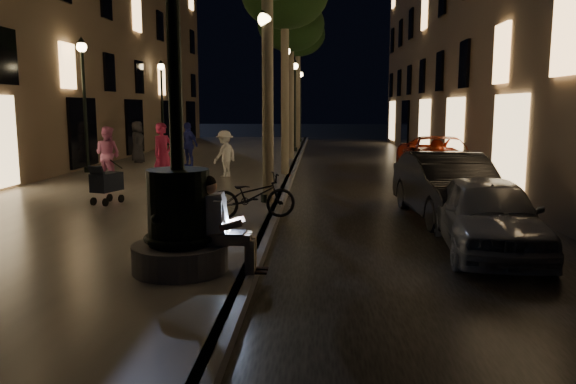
# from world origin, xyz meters

# --- Properties ---
(ground) EXTENTS (120.00, 120.00, 0.00)m
(ground) POSITION_xyz_m (0.00, 15.00, 0.00)
(ground) COLOR black
(ground) RESTS_ON ground
(cobble_lane) EXTENTS (6.00, 45.00, 0.02)m
(cobble_lane) POSITION_xyz_m (3.00, 15.00, 0.01)
(cobble_lane) COLOR black
(cobble_lane) RESTS_ON ground
(promenade) EXTENTS (8.00, 45.00, 0.20)m
(promenade) POSITION_xyz_m (-4.00, 15.00, 0.10)
(promenade) COLOR #625D56
(promenade) RESTS_ON ground
(curb_strip) EXTENTS (0.25, 45.00, 0.20)m
(curb_strip) POSITION_xyz_m (0.00, 15.00, 0.10)
(curb_strip) COLOR #59595B
(curb_strip) RESTS_ON ground
(fountain_lamppost) EXTENTS (1.40, 1.40, 5.21)m
(fountain_lamppost) POSITION_xyz_m (-1.00, 2.00, 1.21)
(fountain_lamppost) COLOR #59595B
(fountain_lamppost) RESTS_ON promenade
(seated_man_laptop) EXTENTS (1.04, 0.35, 1.41)m
(seated_man_laptop) POSITION_xyz_m (-0.39, 2.00, 0.94)
(seated_man_laptop) COLOR tan
(seated_man_laptop) RESTS_ON promenade
(tree_third) EXTENTS (3.00, 3.00, 7.20)m
(tree_third) POSITION_xyz_m (-0.30, 20.00, 6.14)
(tree_third) COLOR #6B604C
(tree_third) RESTS_ON promenade
(tree_far) EXTENTS (3.00, 3.00, 7.50)m
(tree_far) POSITION_xyz_m (-0.22, 26.00, 6.43)
(tree_far) COLOR #6B604C
(tree_far) RESTS_ON promenade
(lamp_curb_a) EXTENTS (0.36, 0.36, 4.81)m
(lamp_curb_a) POSITION_xyz_m (-0.30, 8.00, 3.24)
(lamp_curb_a) COLOR black
(lamp_curb_a) RESTS_ON promenade
(lamp_curb_b) EXTENTS (0.36, 0.36, 4.81)m
(lamp_curb_b) POSITION_xyz_m (-0.30, 16.00, 3.24)
(lamp_curb_b) COLOR black
(lamp_curb_b) RESTS_ON promenade
(lamp_curb_c) EXTENTS (0.36, 0.36, 4.81)m
(lamp_curb_c) POSITION_xyz_m (-0.30, 24.00, 3.24)
(lamp_curb_c) COLOR black
(lamp_curb_c) RESTS_ON promenade
(lamp_curb_d) EXTENTS (0.36, 0.36, 4.81)m
(lamp_curb_d) POSITION_xyz_m (-0.30, 32.00, 3.24)
(lamp_curb_d) COLOR black
(lamp_curb_d) RESTS_ON promenade
(lamp_left_b) EXTENTS (0.36, 0.36, 4.81)m
(lamp_left_b) POSITION_xyz_m (-7.40, 14.00, 3.24)
(lamp_left_b) COLOR black
(lamp_left_b) RESTS_ON promenade
(lamp_left_c) EXTENTS (0.36, 0.36, 4.81)m
(lamp_left_c) POSITION_xyz_m (-7.40, 24.00, 3.24)
(lamp_left_c) COLOR black
(lamp_left_c) RESTS_ON promenade
(stroller) EXTENTS (0.66, 1.07, 1.08)m
(stroller) POSITION_xyz_m (-4.19, 7.47, 0.74)
(stroller) COLOR black
(stroller) RESTS_ON promenade
(car_front) EXTENTS (1.95, 4.13, 1.37)m
(car_front) POSITION_xyz_m (4.04, 4.09, 0.68)
(car_front) COLOR #94979A
(car_front) RESTS_ON ground
(car_second) EXTENTS (2.01, 4.76, 1.53)m
(car_second) POSITION_xyz_m (4.00, 7.00, 0.76)
(car_second) COLOR black
(car_second) RESTS_ON ground
(car_third) EXTENTS (2.84, 5.66, 1.54)m
(car_third) POSITION_xyz_m (5.20, 13.97, 0.77)
(car_third) COLOR #952F13
(car_third) RESTS_ON ground
(pedestrian_red) EXTENTS (0.78, 0.83, 1.91)m
(pedestrian_red) POSITION_xyz_m (-3.65, 10.64, 1.15)
(pedestrian_red) COLOR #C32751
(pedestrian_red) RESTS_ON promenade
(pedestrian_pink) EXTENTS (1.01, 0.89, 1.76)m
(pedestrian_pink) POSITION_xyz_m (-5.69, 11.52, 1.08)
(pedestrian_pink) COLOR #D16FA1
(pedestrian_pink) RESTS_ON promenade
(pedestrian_white) EXTENTS (1.02, 1.17, 1.58)m
(pedestrian_white) POSITION_xyz_m (-2.18, 12.92, 0.99)
(pedestrian_white) COLOR white
(pedestrian_white) RESTS_ON promenade
(pedestrian_blue) EXTENTS (1.09, 0.95, 1.76)m
(pedestrian_blue) POSITION_xyz_m (-4.14, 15.88, 1.08)
(pedestrian_blue) COLOR #283196
(pedestrian_blue) RESTS_ON promenade
(pedestrian_dark) EXTENTS (0.59, 0.87, 1.75)m
(pedestrian_dark) POSITION_xyz_m (-6.74, 17.68, 1.08)
(pedestrian_dark) COLOR #343339
(pedestrian_dark) RESTS_ON promenade
(bicycle) EXTENTS (1.98, 1.17, 0.98)m
(bicycle) POSITION_xyz_m (-0.40, 5.89, 0.69)
(bicycle) COLOR black
(bicycle) RESTS_ON promenade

